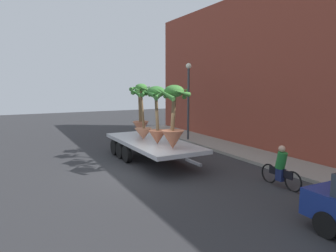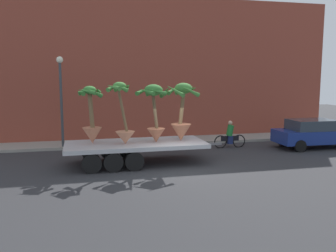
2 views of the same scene
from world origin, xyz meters
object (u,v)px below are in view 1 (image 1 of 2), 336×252
object	(u,v)px
potted_palm_rear	(143,116)
cyclist	(281,169)
potted_palm_front	(173,119)
street_lamp	(188,91)
potted_palm_middle	(157,112)
potted_palm_extra	(140,114)
flatbed_trailer	(150,144)

from	to	relation	value
potted_palm_rear	cyclist	bearing A→B (deg)	23.76
cyclist	potted_palm_front	bearing A→B (deg)	-144.12
street_lamp	potted_palm_middle	bearing A→B (deg)	-45.03
potted_palm_middle	potted_palm_extra	world-z (taller)	potted_palm_middle
potted_palm_front	potted_palm_extra	world-z (taller)	potted_palm_front
potted_palm_front	cyclist	world-z (taller)	potted_palm_front
potted_palm_middle	street_lamp	distance (m)	6.07
potted_palm_extra	potted_palm_front	bearing A→B (deg)	-3.07
potted_palm_front	potted_palm_extra	bearing A→B (deg)	176.93
flatbed_trailer	street_lamp	distance (m)	5.75
flatbed_trailer	potted_palm_front	world-z (taller)	potted_palm_front
street_lamp	cyclist	bearing A→B (deg)	-10.26
potted_palm_middle	potted_palm_extra	xyz separation A→B (m)	(-2.76, 0.34, -0.37)
potted_palm_middle	potted_palm_front	distance (m)	1.32
potted_palm_middle	potted_palm_front	bearing A→B (deg)	5.48
street_lamp	potted_palm_front	bearing A→B (deg)	-36.69
flatbed_trailer	cyclist	xyz separation A→B (m)	(5.85, 2.50, -0.11)
potted_palm_rear	street_lamp	world-z (taller)	street_lamp
potted_palm_middle	cyclist	distance (m)	5.72
flatbed_trailer	street_lamp	world-z (taller)	street_lamp
flatbed_trailer	cyclist	distance (m)	6.36
potted_palm_middle	cyclist	xyz separation A→B (m)	(4.76, 2.63, -1.77)
potted_palm_front	cyclist	size ratio (longest dim) A/B	1.44
potted_palm_front	potted_palm_extra	xyz separation A→B (m)	(-4.06, 0.22, -0.18)
flatbed_trailer	potted_palm_extra	xyz separation A→B (m)	(-1.67, 0.21, 1.29)
potted_palm_middle	potted_palm_extra	bearing A→B (deg)	172.94
potted_palm_rear	cyclist	xyz separation A→B (m)	(6.18, 2.72, -1.48)
flatbed_trailer	potted_palm_front	size ratio (longest dim) A/B	2.73
potted_palm_middle	street_lamp	world-z (taller)	street_lamp
potted_palm_front	cyclist	bearing A→B (deg)	35.88
flatbed_trailer	potted_palm_rear	xyz separation A→B (m)	(-0.34, -0.23, 1.37)
potted_palm_middle	potted_palm_front	size ratio (longest dim) A/B	0.98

